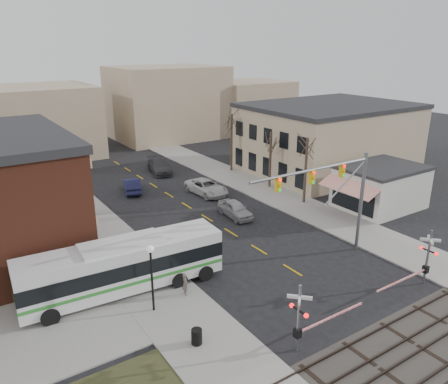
# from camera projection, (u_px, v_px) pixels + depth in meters

# --- Properties ---
(ground) EXTENTS (160.00, 160.00, 0.00)m
(ground) POSITION_uv_depth(u_px,v_px,m) (312.00, 282.00, 30.25)
(ground) COLOR black
(ground) RESTS_ON ground
(sidewalk_west) EXTENTS (5.00, 60.00, 0.12)m
(sidewalk_west) POSITION_uv_depth(u_px,v_px,m) (88.00, 218.00, 41.06)
(sidewalk_west) COLOR gray
(sidewalk_west) RESTS_ON ground
(sidewalk_east) EXTENTS (5.00, 60.00, 0.12)m
(sidewalk_east) POSITION_uv_depth(u_px,v_px,m) (250.00, 184.00, 50.97)
(sidewalk_east) COLOR gray
(sidewalk_east) RESTS_ON ground
(ballast_strip) EXTENTS (160.00, 5.00, 0.06)m
(ballast_strip) POSITION_uv_depth(u_px,v_px,m) (416.00, 345.00, 23.93)
(ballast_strip) COLOR #332D28
(ballast_strip) RESTS_ON ground
(rail_tracks) EXTENTS (160.00, 3.91, 0.14)m
(rail_tracks) POSITION_uv_depth(u_px,v_px,m) (416.00, 343.00, 23.90)
(rail_tracks) COLOR #2D231E
(rail_tracks) RESTS_ON ground
(tan_building) EXTENTS (20.30, 15.30, 8.50)m
(tan_building) POSITION_uv_depth(u_px,v_px,m) (328.00, 137.00, 56.13)
(tan_building) COLOR tan
(tan_building) RESTS_ON ground
(awning_shop) EXTENTS (9.74, 6.20, 4.30)m
(awning_shop) POSITION_uv_depth(u_px,v_px,m) (380.00, 187.00, 43.40)
(awning_shop) COLOR beige
(awning_shop) RESTS_ON ground
(tree_east_a) EXTENTS (0.28, 0.28, 6.75)m
(tree_east_a) POSITION_uv_depth(u_px,v_px,m) (306.00, 171.00, 44.07)
(tree_east_a) COLOR #382B21
(tree_east_a) RESTS_ON sidewalk_east
(tree_east_b) EXTENTS (0.28, 0.28, 6.30)m
(tree_east_b) POSITION_uv_depth(u_px,v_px,m) (270.00, 160.00, 49.03)
(tree_east_b) COLOR #382B21
(tree_east_b) RESTS_ON sidewalk_east
(tree_east_c) EXTENTS (0.28, 0.28, 7.20)m
(tree_east_c) POSITION_uv_depth(u_px,v_px,m) (232.00, 143.00, 55.31)
(tree_east_c) COLOR #382B21
(tree_east_c) RESTS_ON sidewalk_east
(transit_bus) EXTENTS (13.41, 3.67, 3.41)m
(transit_bus) POSITION_uv_depth(u_px,v_px,m) (124.00, 266.00, 28.53)
(transit_bus) COLOR silver
(transit_bus) RESTS_ON ground
(traffic_signal_mast) EXTENTS (10.99, 0.30, 8.00)m
(traffic_signal_mast) POSITION_uv_depth(u_px,v_px,m) (336.00, 187.00, 31.64)
(traffic_signal_mast) COLOR gray
(traffic_signal_mast) RESTS_ON ground
(rr_crossing_west) EXTENTS (5.60, 1.36, 4.00)m
(rr_crossing_west) POSITION_uv_depth(u_px,v_px,m) (304.00, 316.00, 23.14)
(rr_crossing_west) COLOR gray
(rr_crossing_west) RESTS_ON ground
(rr_crossing_east) EXTENTS (5.60, 1.36, 4.00)m
(rr_crossing_east) POSITION_uv_depth(u_px,v_px,m) (424.00, 259.00, 29.23)
(rr_crossing_east) COLOR gray
(rr_crossing_east) RESTS_ON ground
(street_lamp) EXTENTS (0.44, 0.44, 4.38)m
(street_lamp) POSITION_uv_depth(u_px,v_px,m) (151.00, 265.00, 25.89)
(street_lamp) COLOR black
(street_lamp) RESTS_ON sidewalk_west
(trash_bin) EXTENTS (0.60, 0.60, 0.88)m
(trash_bin) POSITION_uv_depth(u_px,v_px,m) (197.00, 337.00, 23.77)
(trash_bin) COLOR black
(trash_bin) RESTS_ON sidewalk_west
(car_a) EXTENTS (2.06, 4.56, 1.52)m
(car_a) POSITION_uv_depth(u_px,v_px,m) (235.00, 209.00, 41.44)
(car_a) COLOR #9A999E
(car_a) RESTS_ON ground
(car_b) EXTENTS (2.89, 4.96, 1.55)m
(car_b) POSITION_uv_depth(u_px,v_px,m) (132.00, 185.00, 48.34)
(car_b) COLOR #1A1C42
(car_b) RESTS_ON ground
(car_c) EXTENTS (3.05, 5.82, 1.56)m
(car_c) POSITION_uv_depth(u_px,v_px,m) (206.00, 187.00, 47.63)
(car_c) COLOR #B6B6B6
(car_c) RESTS_ON ground
(car_d) EXTENTS (3.40, 5.98, 1.63)m
(car_d) POSITION_uv_depth(u_px,v_px,m) (160.00, 166.00, 55.52)
(car_d) COLOR #3A393E
(car_d) RESTS_ON ground
(pedestrian_near) EXTENTS (0.45, 0.61, 1.53)m
(pedestrian_near) POSITION_uv_depth(u_px,v_px,m) (185.00, 284.00, 28.32)
(pedestrian_near) COLOR #665851
(pedestrian_near) RESTS_ON sidewalk_west
(pedestrian_far) EXTENTS (1.10, 1.08, 1.79)m
(pedestrian_far) POSITION_uv_depth(u_px,v_px,m) (114.00, 265.00, 30.49)
(pedestrian_far) COLOR #303254
(pedestrian_far) RESTS_ON sidewalk_west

